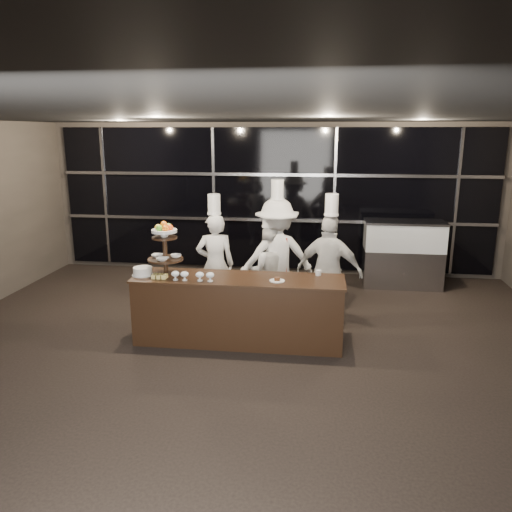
# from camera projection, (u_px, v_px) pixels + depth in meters

# --- Properties ---
(room) EXTENTS (10.00, 10.00, 10.00)m
(room) POSITION_uv_depth(u_px,v_px,m) (228.00, 263.00, 5.18)
(room) COLOR black
(room) RESTS_ON ground
(window_wall) EXTENTS (8.60, 0.10, 2.80)m
(window_wall) POSITION_uv_depth(u_px,v_px,m) (273.00, 200.00, 9.93)
(window_wall) COLOR black
(window_wall) RESTS_ON ground
(buffet_counter) EXTENTS (2.84, 0.74, 0.92)m
(buffet_counter) POSITION_uv_depth(u_px,v_px,m) (239.00, 309.00, 6.80)
(buffet_counter) COLOR black
(buffet_counter) RESTS_ON ground
(display_stand) EXTENTS (0.48, 0.48, 0.74)m
(display_stand) POSITION_uv_depth(u_px,v_px,m) (165.00, 245.00, 6.71)
(display_stand) COLOR black
(display_stand) RESTS_ON buffet_counter
(compotes) EXTENTS (0.58, 0.11, 0.12)m
(compotes) POSITION_uv_depth(u_px,v_px,m) (192.00, 275.00, 6.53)
(compotes) COLOR silver
(compotes) RESTS_ON buffet_counter
(layer_cake) EXTENTS (0.30, 0.30, 0.11)m
(layer_cake) POSITION_uv_depth(u_px,v_px,m) (143.00, 271.00, 6.79)
(layer_cake) COLOR white
(layer_cake) RESTS_ON buffet_counter
(pastry_squares) EXTENTS (0.20, 0.13, 0.05)m
(pastry_squares) POSITION_uv_depth(u_px,v_px,m) (160.00, 276.00, 6.65)
(pastry_squares) COLOR #E1CB6E
(pastry_squares) RESTS_ON buffet_counter
(small_plate) EXTENTS (0.20, 0.20, 0.05)m
(small_plate) POSITION_uv_depth(u_px,v_px,m) (277.00, 280.00, 6.52)
(small_plate) COLOR white
(small_plate) RESTS_ON buffet_counter
(chef_cup) EXTENTS (0.08, 0.08, 0.07)m
(chef_cup) POSITION_uv_depth(u_px,v_px,m) (318.00, 273.00, 6.79)
(chef_cup) COLOR white
(chef_cup) RESTS_ON buffet_counter
(display_case) EXTENTS (1.44, 0.63, 1.24)m
(display_case) POSITION_uv_depth(u_px,v_px,m) (403.00, 250.00, 9.21)
(display_case) COLOR #A5A5AA
(display_case) RESTS_ON ground
(chef_a) EXTENTS (0.66, 0.51, 1.91)m
(chef_a) POSITION_uv_depth(u_px,v_px,m) (215.00, 263.00, 7.74)
(chef_a) COLOR silver
(chef_a) RESTS_ON ground
(chef_b) EXTENTS (0.74, 0.61, 1.71)m
(chef_b) POSITION_uv_depth(u_px,v_px,m) (268.00, 270.00, 7.77)
(chef_b) COLOR white
(chef_b) RESTS_ON ground
(chef_c) EXTENTS (1.33, 1.00, 2.13)m
(chef_c) POSITION_uv_depth(u_px,v_px,m) (277.00, 257.00, 7.77)
(chef_c) COLOR silver
(chef_c) RESTS_ON ground
(chef_d) EXTENTS (1.06, 0.67, 1.97)m
(chef_d) POSITION_uv_depth(u_px,v_px,m) (329.00, 271.00, 7.26)
(chef_d) COLOR silver
(chef_d) RESTS_ON ground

